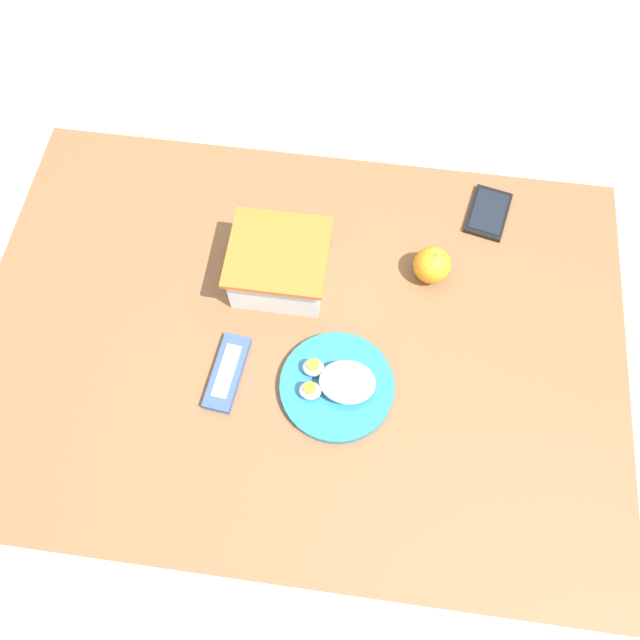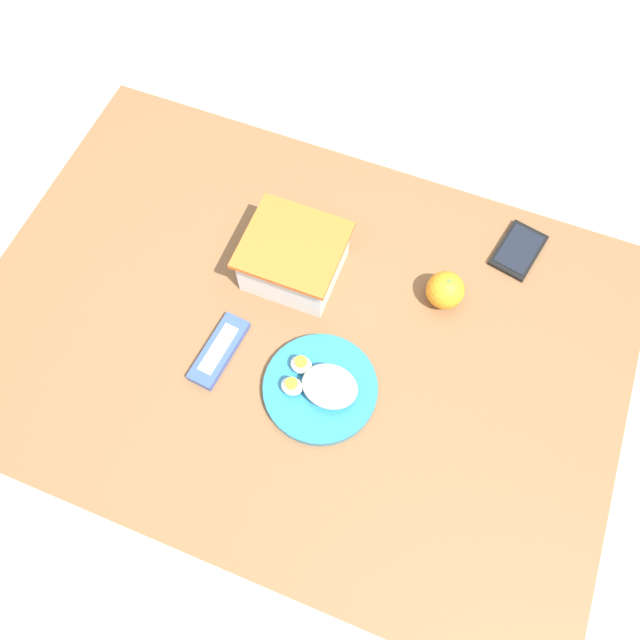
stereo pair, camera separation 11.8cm
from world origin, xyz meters
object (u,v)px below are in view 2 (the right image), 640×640
at_px(food_container, 294,259).
at_px(orange_fruit, 445,290).
at_px(candy_bar, 219,351).
at_px(cell_phone, 519,250).
at_px(rice_plate, 322,387).

height_order(food_container, orange_fruit, food_container).
height_order(orange_fruit, candy_bar, orange_fruit).
distance_m(orange_fruit, cell_phone, 0.20).
distance_m(candy_bar, cell_phone, 0.64).
bearing_deg(rice_plate, orange_fruit, 59.86).
height_order(rice_plate, candy_bar, rice_plate).
xyz_separation_m(food_container, candy_bar, (-0.07, -0.22, -0.04)).
distance_m(food_container, candy_bar, 0.23).
bearing_deg(candy_bar, food_container, 73.11).
relative_size(orange_fruit, cell_phone, 0.55).
bearing_deg(orange_fruit, candy_bar, -143.84).
relative_size(candy_bar, cell_phone, 1.12).
relative_size(orange_fruit, rice_plate, 0.35).
relative_size(food_container, orange_fruit, 2.53).
relative_size(food_container, rice_plate, 0.89).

